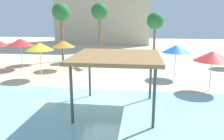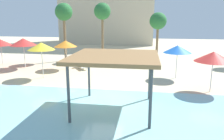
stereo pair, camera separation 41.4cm
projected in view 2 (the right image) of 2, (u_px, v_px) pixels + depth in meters
name	position (u px, v px, depth m)	size (l,w,h in m)	color
ground_plane	(102.00, 98.00, 13.71)	(80.00, 80.00, 0.00)	beige
shade_pavilion	(114.00, 59.00, 11.29)	(4.37, 4.37, 2.97)	#42474C
beach_umbrella_red_0	(213.00, 57.00, 14.32)	(2.39, 2.39, 2.69)	silver
beach_umbrella_blue_3	(178.00, 49.00, 17.66)	(2.20, 2.20, 2.67)	silver
beach_umbrella_orange_4	(65.00, 44.00, 20.89)	(2.15, 2.15, 2.71)	silver
beach_umbrella_red_5	(23.00, 42.00, 21.24)	(2.47, 2.47, 2.87)	silver
beach_umbrella_yellow_6	(41.00, 46.00, 17.69)	(2.14, 2.14, 2.88)	silver
beach_umbrella_red_7	(0.00, 42.00, 22.77)	(2.32, 2.32, 2.65)	silver
lounge_chair_1	(81.00, 65.00, 21.47)	(1.54, 1.91, 0.74)	white
palm_tree_0	(102.00, 13.00, 25.29)	(1.90, 1.90, 6.43)	brown
palm_tree_1	(158.00, 22.00, 24.97)	(1.90, 1.90, 5.37)	brown
palm_tree_2	(64.00, 13.00, 24.26)	(1.90, 1.90, 6.34)	brown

